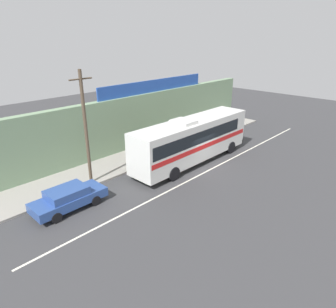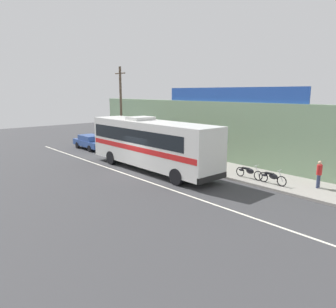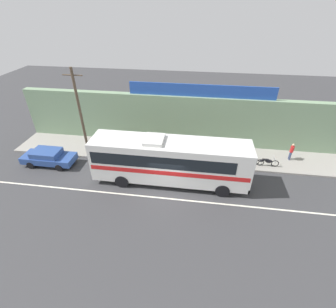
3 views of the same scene
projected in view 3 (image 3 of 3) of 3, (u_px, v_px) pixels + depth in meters
name	position (u px, v px, depth m)	size (l,w,h in m)	color
ground_plane	(167.00, 191.00, 18.08)	(70.00, 70.00, 0.00)	#3A3A3D
sidewalk_slab	(175.00, 153.00, 22.35)	(30.00, 3.60, 0.14)	gray
storefront_facade	(178.00, 120.00, 22.86)	(30.00, 0.70, 4.80)	gray
storefront_billboard	(201.00, 91.00, 21.02)	(12.82, 0.12, 1.10)	#234CAD
road_center_stripe	(165.00, 198.00, 17.41)	(30.00, 0.14, 0.01)	silver
intercity_bus	(169.00, 159.00, 17.95)	(11.69, 2.63, 3.78)	silver
parked_car	(48.00, 157.00, 20.61)	(4.41, 1.83, 1.37)	#2D4C93
utility_pole	(80.00, 113.00, 19.98)	(1.60, 0.22, 7.69)	brown
motorcycle_blue	(247.00, 160.00, 20.51)	(1.97, 0.56, 0.94)	black
motorcycle_green	(267.00, 162.00, 20.29)	(1.82, 0.56, 0.94)	black
pedestrian_near_shop	(292.00, 151.00, 20.86)	(0.30, 0.48, 1.59)	navy
pedestrian_far_left	(147.00, 140.00, 22.40)	(0.30, 0.48, 1.58)	brown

